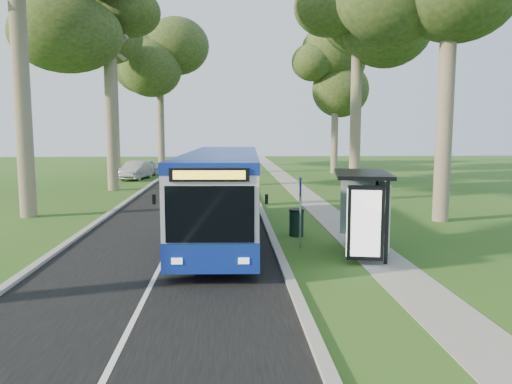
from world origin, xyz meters
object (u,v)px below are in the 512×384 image
bus_stop_sign (300,203)px  car_white (141,168)px  litter_bin (296,222)px  bus (223,194)px  bus_shelter (370,198)px  car_silver (136,170)px

bus_stop_sign → car_white: size_ratio=0.57×
bus_stop_sign → litter_bin: bus_stop_sign is taller
bus → litter_bin: (2.69, 0.15, -1.10)m
bus_shelter → car_white: bus_shelter is taller
bus_stop_sign → litter_bin: (0.13, 1.82, -0.98)m
car_white → car_silver: (0.06, -2.65, 0.01)m
bus → litter_bin: bus is taller
litter_bin → bus_shelter: bearing=-60.2°
bus → car_white: 25.75m
bus_shelter → litter_bin: 3.85m
bus → car_silver: (-7.09, 22.07, -0.88)m
bus_stop_sign → litter_bin: bearing=96.1°
bus → bus_stop_sign: size_ratio=4.99×
bus_shelter → car_white: size_ratio=0.79×
bus_stop_sign → litter_bin: 2.07m
bus_stop_sign → car_silver: size_ratio=0.54×
bus_shelter → bus: bearing=156.4°
car_silver → bus_stop_sign: bearing=-57.7°
bus_shelter → car_silver: size_ratio=0.75×
car_silver → car_white: bearing=101.4°
bus_stop_sign → bus_shelter: 2.36m
litter_bin → bus_stop_sign: bearing=-94.1°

